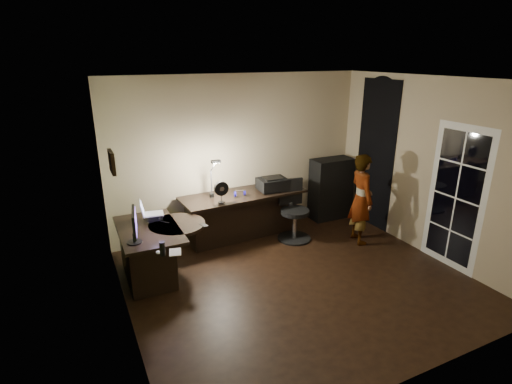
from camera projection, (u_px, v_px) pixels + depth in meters
name	position (u px, v px, depth m)	size (l,w,h in m)	color
floor	(298.00, 281.00, 5.56)	(4.50, 4.00, 0.01)	black
ceiling	(306.00, 79.00, 4.68)	(4.50, 4.00, 0.01)	silver
wall_back	(240.00, 155.00, 6.83)	(4.50, 0.01, 2.70)	tan
wall_front	(426.00, 256.00, 3.41)	(4.50, 0.01, 2.70)	tan
wall_left	(119.00, 218.00, 4.19)	(0.01, 4.00, 2.70)	tan
wall_right	(429.00, 168.00, 6.04)	(0.01, 4.00, 2.70)	tan
green_wall_overlay	(121.00, 218.00, 4.20)	(0.00, 4.00, 2.70)	#495C26
arched_doorway	(375.00, 155.00, 7.03)	(0.01, 0.90, 2.60)	black
french_door	(456.00, 198.00, 5.67)	(0.02, 0.92, 2.10)	white
framed_picture	(112.00, 162.00, 4.43)	(0.04, 0.30, 0.25)	black
desk_left	(151.00, 253.00, 5.55)	(0.79, 1.28, 0.74)	black
desk_right	(244.00, 215.00, 6.78)	(2.10, 0.73, 0.79)	black
cabinet	(331.00, 189.00, 7.54)	(0.77, 0.39, 1.16)	black
laptop_stand	(153.00, 217.00, 5.70)	(0.22, 0.18, 0.09)	silver
laptop	(152.00, 207.00, 5.65)	(0.31, 0.29, 0.21)	silver
monitor	(134.00, 231.00, 4.97)	(0.09, 0.47, 0.31)	black
mouse	(158.00, 252.00, 4.74)	(0.06, 0.08, 0.03)	silver
phone	(204.00, 225.00, 5.53)	(0.07, 0.14, 0.01)	black
pen	(165.00, 222.00, 5.63)	(0.01, 0.16, 0.01)	black
speaker	(162.00, 249.00, 4.68)	(0.07, 0.07, 0.18)	black
notepad	(175.00, 252.00, 4.78)	(0.14, 0.19, 0.01)	silver
desk_fan	(221.00, 192.00, 6.13)	(0.22, 0.12, 0.35)	black
headphones	(240.00, 193.00, 6.46)	(0.21, 0.09, 0.10)	#191291
printer	(272.00, 183.00, 6.76)	(0.48, 0.37, 0.21)	black
desk_lamp	(211.00, 176.00, 6.31)	(0.17, 0.33, 0.72)	black
office_chair	(295.00, 211.00, 6.64)	(0.56, 0.56, 1.01)	black
person	(361.00, 199.00, 6.50)	(0.54, 0.36, 1.50)	#D8A88C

